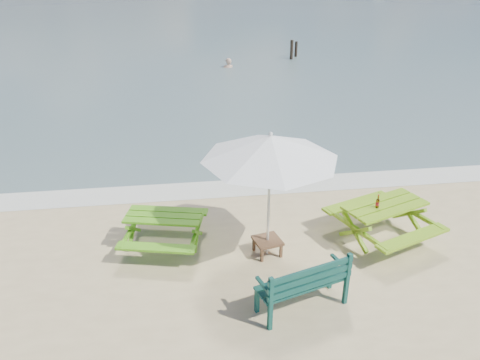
{
  "coord_description": "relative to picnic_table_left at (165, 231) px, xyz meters",
  "views": [
    {
      "loc": [
        -1.52,
        -5.43,
        5.14
      ],
      "look_at": [
        -0.37,
        3.0,
        1.0
      ],
      "focal_mm": 35.0,
      "sensor_mm": 36.0,
      "label": 1
    }
  ],
  "objects": [
    {
      "name": "foam_strip",
      "position": [
        1.91,
        2.25,
        -0.32
      ],
      "size": [
        22.0,
        0.9,
        0.01
      ],
      "primitive_type": "cube",
      "color": "silver",
      "rests_on": "ground"
    },
    {
      "name": "picnic_table_left",
      "position": [
        0.0,
        0.0,
        0.0
      ],
      "size": [
        1.77,
        1.89,
        0.69
      ],
      "color": "#4F9917",
      "rests_on": "ground"
    },
    {
      "name": "picnic_table_right",
      "position": [
        4.24,
        -0.34,
        0.04
      ],
      "size": [
        2.17,
        2.27,
        0.78
      ],
      "color": "#6F9C17",
      "rests_on": "ground"
    },
    {
      "name": "park_bench",
      "position": [
        2.16,
        -2.08,
        -0.05
      ],
      "size": [
        1.57,
        0.92,
        0.92
      ],
      "color": "#0E3A34",
      "rests_on": "ground"
    },
    {
      "name": "side_table",
      "position": [
        1.9,
        -0.54,
        -0.17
      ],
      "size": [
        0.58,
        0.58,
        0.31
      ],
      "color": "brown",
      "rests_on": "ground"
    },
    {
      "name": "patio_umbrella",
      "position": [
        1.9,
        -0.54,
        1.84
      ],
      "size": [
        2.9,
        2.9,
        2.39
      ],
      "color": "silver",
      "rests_on": "ground"
    },
    {
      "name": "beer_bottle",
      "position": [
        4.03,
        -0.43,
        0.54
      ],
      "size": [
        0.07,
        0.07,
        0.27
      ],
      "color": "#8D5014",
      "rests_on": "picnic_table_right"
    },
    {
      "name": "swimmer",
      "position": [
        2.98,
        15.54,
        -0.71
      ],
      "size": [
        0.67,
        0.49,
        1.68
      ],
      "color": "tan",
      "rests_on": "ground"
    },
    {
      "name": "mooring_pilings",
      "position": [
        6.73,
        17.3,
        0.03
      ],
      "size": [
        0.56,
        0.76,
        1.2
      ],
      "color": "black",
      "rests_on": "ground"
    }
  ]
}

